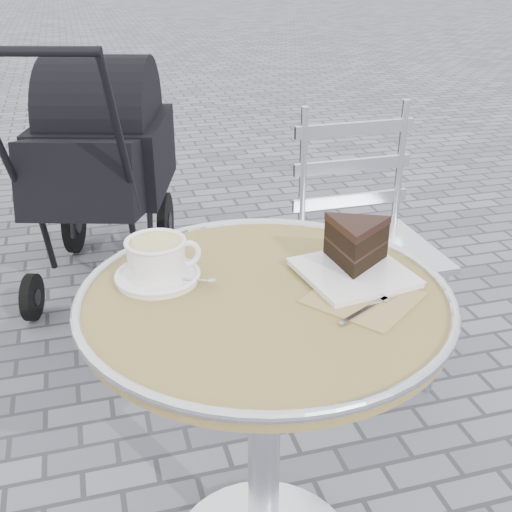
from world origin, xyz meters
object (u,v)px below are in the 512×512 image
object	(u,v)px
cappuccino_set	(158,262)
baby_stroller	(100,171)
cafe_table	(265,365)
bistro_chair	(359,214)
cake_plate_set	(356,250)

from	to	relation	value
cappuccino_set	baby_stroller	world-z (taller)	baby_stroller
cappuccino_set	baby_stroller	distance (m)	1.51
cafe_table	baby_stroller	size ratio (longest dim) A/B	0.67
bistro_chair	baby_stroller	size ratio (longest dim) A/B	0.80
cappuccino_set	bistro_chair	xyz separation A→B (m)	(0.72, 0.61, -0.22)
cafe_table	baby_stroller	world-z (taller)	baby_stroller
cafe_table	cappuccino_set	size ratio (longest dim) A/B	4.05
cafe_table	bistro_chair	bearing A→B (deg)	53.76
cake_plate_set	cappuccino_set	bearing A→B (deg)	161.25
cafe_table	bistro_chair	world-z (taller)	bistro_chair
bistro_chair	baby_stroller	bearing A→B (deg)	131.16
cappuccino_set	cafe_table	bearing A→B (deg)	-35.52
cafe_table	cake_plate_set	bearing A→B (deg)	11.16
cappuccino_set	bistro_chair	world-z (taller)	bistro_chair
cappuccino_set	baby_stroller	xyz separation A→B (m)	(-0.05, 1.48, -0.29)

